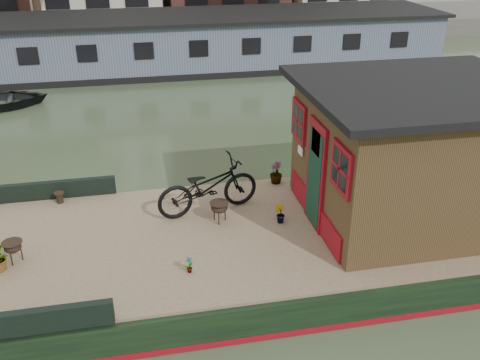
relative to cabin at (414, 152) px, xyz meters
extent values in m
plane|color=#334028|center=(-2.19, 0.00, -1.88)|extent=(120.00, 120.00, 0.00)
cube|color=black|center=(-2.19, 0.00, -1.58)|extent=(12.00, 4.00, 0.60)
cube|color=maroon|center=(-2.19, 0.00, -1.82)|extent=(12.02, 4.02, 0.10)
cube|color=#8A7455|center=(-2.19, 0.00, -1.25)|extent=(11.80, 3.80, 0.05)
cube|color=black|center=(-6.69, 1.92, -1.05)|extent=(3.00, 0.12, 0.35)
cube|color=black|center=(0.01, 0.00, -0.08)|extent=(3.50, 3.00, 2.30)
cube|color=black|center=(0.01, 0.00, 1.13)|extent=(4.00, 3.50, 0.12)
cube|color=maroon|center=(-1.77, 0.00, -0.28)|extent=(0.06, 0.80, 1.90)
cube|color=black|center=(-1.79, 0.00, -0.33)|extent=(0.04, 0.64, 1.70)
cube|color=maroon|center=(-1.77, -1.05, 0.32)|extent=(0.06, 0.72, 0.72)
cube|color=maroon|center=(-1.77, 1.05, 0.32)|extent=(0.06, 0.72, 0.72)
imported|color=black|center=(-3.51, 0.82, -0.72)|extent=(2.02, 1.09, 1.01)
imported|color=maroon|center=(-2.33, 0.16, -1.06)|extent=(0.23, 0.24, 0.34)
imported|color=brown|center=(-1.99, 1.70, -1.00)|extent=(0.32, 0.32, 0.46)
imported|color=#A46130|center=(-4.08, -1.02, -1.09)|extent=(0.18, 0.17, 0.28)
cylinder|color=black|center=(-6.23, 1.70, -1.12)|extent=(0.19, 0.19, 0.22)
cube|color=slate|center=(-2.19, 14.00, -0.88)|extent=(20.00, 4.00, 2.00)
cube|color=black|center=(-2.19, 14.00, 0.17)|extent=(20.40, 4.40, 0.12)
cube|color=black|center=(-2.19, 14.00, -1.76)|extent=(20.00, 4.05, 0.24)
cube|color=#47443F|center=(-2.19, 20.50, -1.43)|extent=(60.00, 6.00, 0.90)
camera|label=1|loc=(-4.66, -7.75, 3.65)|focal=40.00mm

